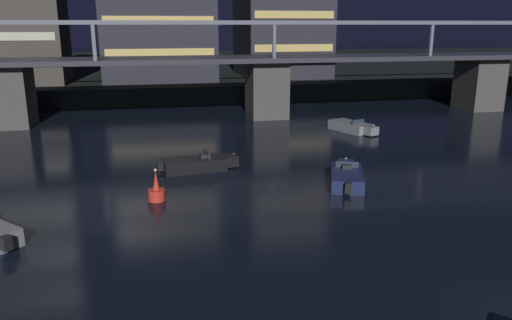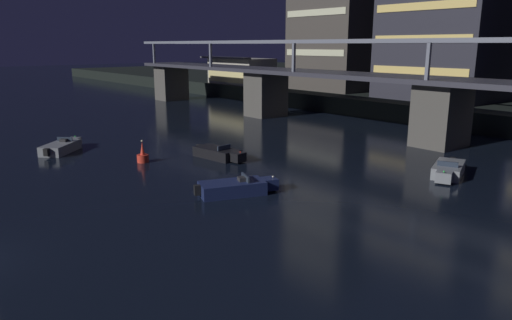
{
  "view_description": "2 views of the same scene",
  "coord_description": "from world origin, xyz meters",
  "px_view_note": "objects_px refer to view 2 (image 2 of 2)",
  "views": [
    {
      "loc": [
        -11.43,
        -11.63,
        9.05
      ],
      "look_at": [
        -5.76,
        15.29,
        1.61
      ],
      "focal_mm": 35.31,
      "sensor_mm": 36.0,
      "label": 1
    },
    {
      "loc": [
        21.48,
        -1.56,
        8.84
      ],
      "look_at": [
        -1.86,
        17.67,
        1.43
      ],
      "focal_mm": 33.0,
      "sensor_mm": 36.0,
      "label": 2
    }
  ],
  "objects_px": {
    "speedboat_far_center": "(448,170)",
    "speedboat_mid_left": "(62,147)",
    "speedboat_mid_center": "(236,188)",
    "speedboat_far_left": "(219,153)",
    "tower_west_tall": "(445,23)",
    "channel_buoy": "(143,156)",
    "waterfront_pavilion": "(241,71)",
    "river_bridge": "(443,100)"
  },
  "relations": [
    {
      "from": "tower_west_tall",
      "to": "speedboat_mid_left",
      "type": "relative_size",
      "value": 4.27
    },
    {
      "from": "river_bridge",
      "to": "channel_buoy",
      "type": "xyz_separation_m",
      "value": [
        -11.38,
        -23.26,
        -3.69
      ]
    },
    {
      "from": "speedboat_mid_center",
      "to": "channel_buoy",
      "type": "height_order",
      "value": "channel_buoy"
    },
    {
      "from": "river_bridge",
      "to": "tower_west_tall",
      "type": "relative_size",
      "value": 5.37
    },
    {
      "from": "speedboat_far_center",
      "to": "speedboat_mid_left",
      "type": "bearing_deg",
      "value": -143.64
    },
    {
      "from": "waterfront_pavilion",
      "to": "speedboat_mid_center",
      "type": "relative_size",
      "value": 2.43
    },
    {
      "from": "waterfront_pavilion",
      "to": "speedboat_mid_left",
      "type": "height_order",
      "value": "waterfront_pavilion"
    },
    {
      "from": "waterfront_pavilion",
      "to": "speedboat_mid_left",
      "type": "bearing_deg",
      "value": -56.87
    },
    {
      "from": "speedboat_mid_left",
      "to": "speedboat_far_center",
      "type": "height_order",
      "value": "same"
    },
    {
      "from": "tower_west_tall",
      "to": "speedboat_far_center",
      "type": "height_order",
      "value": "tower_west_tall"
    },
    {
      "from": "waterfront_pavilion",
      "to": "speedboat_mid_center",
      "type": "distance_m",
      "value": 56.08
    },
    {
      "from": "speedboat_mid_left",
      "to": "speedboat_far_center",
      "type": "distance_m",
      "value": 30.77
    },
    {
      "from": "waterfront_pavilion",
      "to": "speedboat_far_center",
      "type": "height_order",
      "value": "waterfront_pavilion"
    },
    {
      "from": "river_bridge",
      "to": "speedboat_mid_center",
      "type": "bearing_deg",
      "value": -91.02
    },
    {
      "from": "speedboat_mid_center",
      "to": "speedboat_far_center",
      "type": "distance_m",
      "value": 15.15
    },
    {
      "from": "river_bridge",
      "to": "speedboat_mid_left",
      "type": "relative_size",
      "value": 22.91
    },
    {
      "from": "river_bridge",
      "to": "speedboat_mid_left",
      "type": "xyz_separation_m",
      "value": [
        -19.11,
        -26.92,
        -3.75
      ]
    },
    {
      "from": "tower_west_tall",
      "to": "channel_buoy",
      "type": "xyz_separation_m",
      "value": [
        -1.4,
        -40.14,
        -11.02
      ]
    },
    {
      "from": "tower_west_tall",
      "to": "waterfront_pavilion",
      "type": "bearing_deg",
      "value": -171.8
    },
    {
      "from": "tower_west_tall",
      "to": "speedboat_mid_center",
      "type": "relative_size",
      "value": 3.7
    },
    {
      "from": "speedboat_far_center",
      "to": "speedboat_mid_center",
      "type": "bearing_deg",
      "value": -113.63
    },
    {
      "from": "speedboat_mid_left",
      "to": "speedboat_mid_center",
      "type": "bearing_deg",
      "value": 13.14
    },
    {
      "from": "tower_west_tall",
      "to": "channel_buoy",
      "type": "height_order",
      "value": "tower_west_tall"
    },
    {
      "from": "speedboat_far_center",
      "to": "channel_buoy",
      "type": "height_order",
      "value": "channel_buoy"
    },
    {
      "from": "river_bridge",
      "to": "speedboat_far_center",
      "type": "xyz_separation_m",
      "value": [
        5.67,
        -8.68,
        -3.75
      ]
    },
    {
      "from": "river_bridge",
      "to": "channel_buoy",
      "type": "relative_size",
      "value": 57.66
    },
    {
      "from": "speedboat_mid_left",
      "to": "speedboat_far_left",
      "type": "relative_size",
      "value": 0.85
    },
    {
      "from": "speedboat_mid_left",
      "to": "speedboat_far_left",
      "type": "distance_m",
      "value": 13.72
    },
    {
      "from": "speedboat_mid_center",
      "to": "speedboat_mid_left",
      "type": "bearing_deg",
      "value": -166.86
    },
    {
      "from": "river_bridge",
      "to": "tower_west_tall",
      "type": "height_order",
      "value": "tower_west_tall"
    },
    {
      "from": "tower_west_tall",
      "to": "speedboat_mid_left",
      "type": "height_order",
      "value": "tower_west_tall"
    },
    {
      "from": "speedboat_mid_center",
      "to": "speedboat_far_center",
      "type": "height_order",
      "value": "same"
    },
    {
      "from": "speedboat_mid_center",
      "to": "speedboat_far_left",
      "type": "bearing_deg",
      "value": 151.12
    },
    {
      "from": "speedboat_mid_left",
      "to": "speedboat_mid_center",
      "type": "xyz_separation_m",
      "value": [
        18.71,
        4.37,
        0.0
      ]
    },
    {
      "from": "waterfront_pavilion",
      "to": "river_bridge",
      "type": "bearing_deg",
      "value": -15.0
    },
    {
      "from": "speedboat_far_left",
      "to": "speedboat_mid_left",
      "type": "bearing_deg",
      "value": -139.27
    },
    {
      "from": "speedboat_far_center",
      "to": "channel_buoy",
      "type": "bearing_deg",
      "value": -139.48
    },
    {
      "from": "river_bridge",
      "to": "tower_west_tall",
      "type": "xyz_separation_m",
      "value": [
        -9.99,
        16.88,
        7.34
      ]
    },
    {
      "from": "tower_west_tall",
      "to": "river_bridge",
      "type": "bearing_deg",
      "value": -59.39
    },
    {
      "from": "speedboat_mid_left",
      "to": "tower_west_tall",
      "type": "bearing_deg",
      "value": 78.24
    },
    {
      "from": "tower_west_tall",
      "to": "speedboat_far_center",
      "type": "distance_m",
      "value": 31.96
    },
    {
      "from": "tower_west_tall",
      "to": "waterfront_pavilion",
      "type": "height_order",
      "value": "tower_west_tall"
    }
  ]
}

